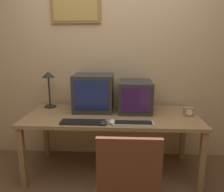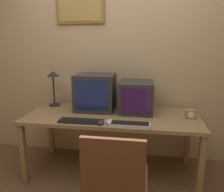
# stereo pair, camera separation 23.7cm
# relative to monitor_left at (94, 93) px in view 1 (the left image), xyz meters

# --- Properties ---
(wall_back) EXTENTS (8.00, 0.08, 2.60)m
(wall_back) POSITION_rel_monitor_left_xyz_m (0.22, 0.32, 0.39)
(wall_back) COLOR #D1B284
(wall_back) RESTS_ON ground_plane
(desk) EXTENTS (1.89, 0.79, 0.70)m
(desk) POSITION_rel_monitor_left_xyz_m (0.22, -0.16, -0.28)
(desk) COLOR #99754C
(desk) RESTS_ON ground_plane
(monitor_left) EXTENTS (0.45, 0.39, 0.42)m
(monitor_left) POSITION_rel_monitor_left_xyz_m (0.00, 0.00, 0.00)
(monitor_left) COLOR #333333
(monitor_left) RESTS_ON desk
(monitor_right) EXTENTS (0.37, 0.43, 0.35)m
(monitor_right) POSITION_rel_monitor_left_xyz_m (0.48, -0.00, -0.04)
(monitor_right) COLOR #333333
(monitor_right) RESTS_ON desk
(keyboard_main) EXTENTS (0.44, 0.14, 0.03)m
(keyboard_main) POSITION_rel_monitor_left_xyz_m (-0.05, -0.45, -0.20)
(keyboard_main) COLOR black
(keyboard_main) RESTS_ON desk
(keyboard_side) EXTENTS (0.39, 0.13, 0.03)m
(keyboard_side) POSITION_rel_monitor_left_xyz_m (0.44, -0.47, -0.20)
(keyboard_side) COLOR beige
(keyboard_side) RESTS_ON desk
(mouse_near_keyboard) EXTENTS (0.06, 0.12, 0.03)m
(mouse_near_keyboard) POSITION_rel_monitor_left_xyz_m (0.24, -0.43, -0.20)
(mouse_near_keyboard) COLOR silver
(mouse_near_keyboard) RESTS_ON desk
(mouse_far_corner) EXTENTS (0.07, 0.10, 0.03)m
(mouse_far_corner) POSITION_rel_monitor_left_xyz_m (0.16, -0.48, -0.19)
(mouse_far_corner) COLOR #282D3D
(mouse_far_corner) RESTS_ON desk
(desk_clock) EXTENTS (0.11, 0.06, 0.09)m
(desk_clock) POSITION_rel_monitor_left_xyz_m (1.06, -0.16, -0.17)
(desk_clock) COLOR #A38456
(desk_clock) RESTS_ON desk
(desk_lamp) EXTENTS (0.15, 0.15, 0.44)m
(desk_lamp) POSITION_rel_monitor_left_xyz_m (-0.56, 0.10, 0.12)
(desk_lamp) COLOR black
(desk_lamp) RESTS_ON desk
(office_chair) EXTENTS (0.49, 0.49, 0.89)m
(office_chair) POSITION_rel_monitor_left_xyz_m (0.39, -1.04, -0.53)
(office_chair) COLOR black
(office_chair) RESTS_ON ground_plane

